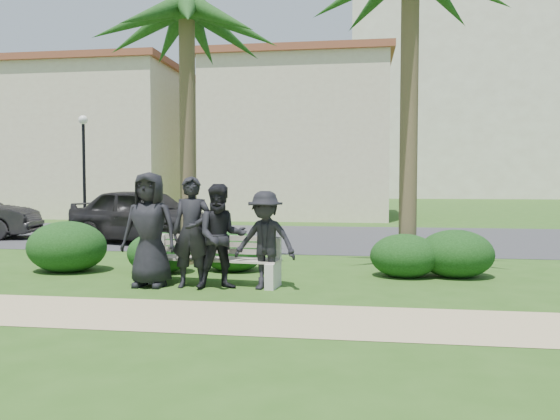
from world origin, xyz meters
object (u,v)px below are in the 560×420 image
(street_lamp, at_px, (84,150))
(park_bench, at_px, (213,263))
(car_a, at_px, (145,216))
(man_b, at_px, (192,232))
(man_a, at_px, (150,229))
(palm_left, at_px, (187,12))
(man_d, at_px, (265,240))
(man_c, at_px, (221,236))

(street_lamp, distance_m, park_bench, 14.69)
(car_a, bearing_deg, man_b, -132.29)
(man_a, xyz_separation_m, man_b, (0.69, 0.02, -0.03))
(man_b, distance_m, palm_left, 4.88)
(street_lamp, height_order, car_a, street_lamp)
(man_d, bearing_deg, palm_left, 140.86)
(man_b, distance_m, car_a, 6.55)
(park_bench, bearing_deg, man_a, -154.33)
(park_bench, relative_size, palm_left, 0.37)
(street_lamp, distance_m, palm_left, 12.33)
(park_bench, bearing_deg, man_d, -11.71)
(man_a, xyz_separation_m, car_a, (-2.44, 5.77, -0.16))
(man_d, relative_size, car_a, 0.35)
(man_c, relative_size, man_d, 1.07)
(street_lamp, xyz_separation_m, palm_left, (7.39, -9.64, 2.11))
(man_d, bearing_deg, man_a, -168.22)
(palm_left, bearing_deg, man_a, -86.78)
(man_d, xyz_separation_m, palm_left, (-2.00, 2.38, 4.29))
(street_lamp, distance_m, man_a, 14.35)
(palm_left, xyz_separation_m, car_a, (-2.30, 3.36, -4.30))
(car_a, bearing_deg, park_bench, -128.92)
(park_bench, xyz_separation_m, man_b, (-0.26, -0.32, 0.53))
(car_a, bearing_deg, street_lamp, 58.14)
(street_lamp, height_order, man_a, street_lamp)
(park_bench, relative_size, man_c, 1.36)
(street_lamp, xyz_separation_m, car_a, (5.08, -6.28, -2.19))
(man_b, xyz_separation_m, car_a, (-3.13, 5.75, -0.12))
(palm_left, bearing_deg, man_d, -49.93)
(street_lamp, relative_size, man_b, 2.44)
(man_b, height_order, palm_left, palm_left)
(man_d, bearing_deg, street_lamp, 138.77)
(man_a, height_order, man_d, man_a)
(street_lamp, bearing_deg, palm_left, -52.55)
(man_a, xyz_separation_m, palm_left, (-0.14, 2.41, 4.14))
(man_a, height_order, car_a, man_a)
(man_b, bearing_deg, park_bench, 49.44)
(man_a, distance_m, car_a, 6.26)
(man_b, relative_size, car_a, 0.40)
(street_lamp, xyz_separation_m, man_b, (8.21, -12.03, -2.06))
(man_a, bearing_deg, man_d, 1.90)
(street_lamp, relative_size, man_a, 2.34)
(man_c, bearing_deg, man_a, 159.12)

